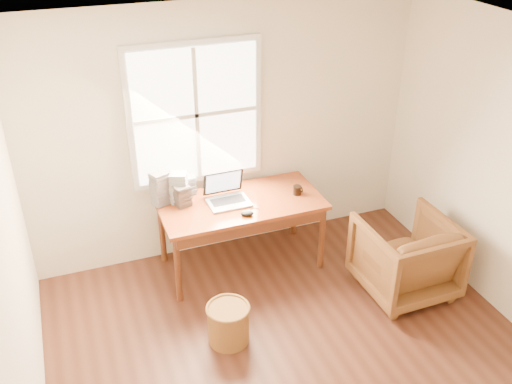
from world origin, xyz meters
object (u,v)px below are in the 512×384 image
(desk, at_px, (241,203))
(coffee_mug, at_px, (297,190))
(cd_stack_a, at_px, (179,188))
(wicker_stool, at_px, (228,324))
(laptop, at_px, (229,190))
(armchair, at_px, (406,256))

(desk, bearing_deg, coffee_mug, -6.17)
(coffee_mug, xyz_separation_m, cd_stack_a, (-1.13, 0.27, 0.11))
(wicker_stool, relative_size, laptop, 0.83)
(armchair, bearing_deg, laptop, -33.40)
(armchair, height_order, wicker_stool, armchair)
(laptop, bearing_deg, wicker_stool, -109.89)
(wicker_stool, distance_m, cd_stack_a, 1.42)
(coffee_mug, height_order, cd_stack_a, cd_stack_a)
(laptop, bearing_deg, desk, 1.65)
(laptop, bearing_deg, coffee_mug, -5.46)
(desk, xyz_separation_m, laptop, (-0.12, -0.01, 0.17))
(wicker_stool, height_order, laptop, laptop)
(armchair, bearing_deg, desk, -35.88)
(desk, relative_size, coffee_mug, 17.27)
(desk, distance_m, wicker_stool, 1.25)
(desk, bearing_deg, cd_stack_a, 159.79)
(wicker_stool, relative_size, cd_stack_a, 1.13)
(armchair, bearing_deg, wicker_stool, 1.65)
(wicker_stool, bearing_deg, cd_stack_a, 94.12)
(wicker_stool, xyz_separation_m, coffee_mug, (1.05, 0.95, 0.62))
(laptop, height_order, cd_stack_a, cd_stack_a)
(laptop, bearing_deg, cd_stack_a, 153.42)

